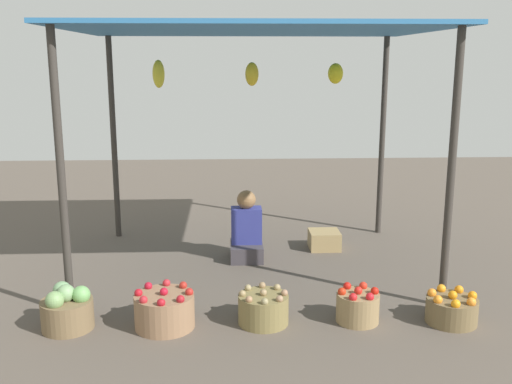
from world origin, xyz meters
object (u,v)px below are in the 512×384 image
object	(u,v)px
basket_red_tomatoes	(358,306)
wooden_crate_near_vendor	(324,240)
basket_oranges	(452,309)
basket_potatoes	(263,308)
basket_cabbages	(67,310)
basket_red_apples	(165,310)
vendor_person	(246,233)

from	to	relation	value
basket_red_tomatoes	wooden_crate_near_vendor	distance (m)	1.99
basket_red_tomatoes	wooden_crate_near_vendor	world-z (taller)	basket_red_tomatoes
basket_red_tomatoes	basket_oranges	bearing A→B (deg)	-3.99
basket_potatoes	wooden_crate_near_vendor	distance (m)	2.16
basket_cabbages	basket_oranges	world-z (taller)	basket_cabbages
basket_red_apples	basket_red_tomatoes	world-z (taller)	basket_red_apples
basket_oranges	wooden_crate_near_vendor	distance (m)	2.19
basket_red_apples	wooden_crate_near_vendor	distance (m)	2.63
vendor_person	basket_red_tomatoes	bearing A→B (deg)	-62.00
vendor_person	wooden_crate_near_vendor	size ratio (longest dim) A/B	2.20
wooden_crate_near_vendor	basket_red_apples	bearing A→B (deg)	-129.57
basket_potatoes	basket_oranges	bearing A→B (deg)	-2.15
vendor_person	basket_red_apples	bearing A→B (deg)	-113.28
vendor_person	basket_potatoes	size ratio (longest dim) A/B	1.82
basket_red_apples	basket_potatoes	xyz separation A→B (m)	(0.83, 0.03, -0.02)
vendor_person	wooden_crate_near_vendor	distance (m)	1.00
vendor_person	basket_cabbages	xyz separation A→B (m)	(-1.55, -1.71, -0.13)
basket_potatoes	basket_red_tomatoes	bearing A→B (deg)	-0.32
basket_potatoes	wooden_crate_near_vendor	xyz separation A→B (m)	(0.84, 1.99, -0.03)
basket_potatoes	wooden_crate_near_vendor	world-z (taller)	basket_potatoes
basket_cabbages	basket_oranges	distance (m)	3.24
vendor_person	basket_red_apples	xyz separation A→B (m)	(-0.74, -1.72, -0.15)
basket_red_tomatoes	basket_red_apples	bearing A→B (deg)	-178.96
basket_cabbages	basket_red_apples	bearing A→B (deg)	-0.71
basket_cabbages	basket_red_apples	size ratio (longest dim) A/B	0.86
basket_cabbages	basket_red_tomatoes	distance (m)	2.44
basket_oranges	basket_red_apples	bearing A→B (deg)	179.39
basket_oranges	wooden_crate_near_vendor	size ratio (longest dim) A/B	1.22
basket_cabbages	wooden_crate_near_vendor	world-z (taller)	basket_cabbages
basket_red_apples	wooden_crate_near_vendor	world-z (taller)	basket_red_apples
vendor_person	wooden_crate_near_vendor	world-z (taller)	vendor_person
wooden_crate_near_vendor	basket_red_tomatoes	bearing A→B (deg)	-90.99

